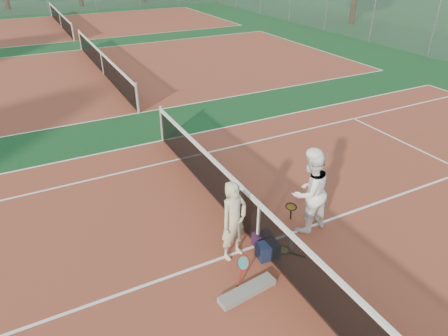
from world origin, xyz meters
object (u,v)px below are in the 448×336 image
object	(u,v)px
net_main	(258,225)
racket_spare	(282,250)
player_b	(310,192)
racket_black_held	(290,213)
player_a	(234,221)
racket_red	(243,270)
sports_bag_purple	(262,239)
sports_bag_navy	(268,250)
water_bottle	(291,241)

from	to	relation	value
net_main	racket_spare	bearing A→B (deg)	-45.46
player_b	racket_black_held	xyz separation A→B (m)	(-0.21, 0.27, -0.62)
player_a	racket_black_held	xyz separation A→B (m)	(1.54, 0.30, -0.52)
racket_red	player_a	bearing A→B (deg)	42.76
player_a	sports_bag_purple	distance (m)	0.92
racket_black_held	sports_bag_navy	bearing A→B (deg)	-12.61
racket_black_held	water_bottle	xyz separation A→B (m)	(-0.42, -0.63, -0.13)
player_b	net_main	bearing A→B (deg)	-4.71
racket_black_held	racket_spare	distance (m)	0.95
sports_bag_purple	water_bottle	distance (m)	0.56
player_a	racket_black_held	world-z (taller)	player_a
player_a	sports_bag_navy	distance (m)	0.92
net_main	player_b	world-z (taller)	player_b
water_bottle	player_a	bearing A→B (deg)	163.52
racket_black_held	water_bottle	bearing A→B (deg)	9.67
racket_red	racket_spare	bearing A→B (deg)	-14.58
racket_red	racket_black_held	xyz separation A→B (m)	(1.72, 1.00, 0.00)
racket_red	water_bottle	xyz separation A→B (m)	(1.30, 0.37, -0.13)
sports_bag_purple	racket_spare	bearing A→B (deg)	-51.98
racket_red	water_bottle	size ratio (longest dim) A/B	1.86
racket_red	racket_spare	world-z (taller)	racket_red
racket_black_held	sports_bag_purple	bearing A→B (deg)	-26.79
player_b	water_bottle	xyz separation A→B (m)	(-0.64, -0.36, -0.75)
player_b	racket_spare	xyz separation A→B (m)	(-0.85, -0.39, -0.88)
racket_black_held	sports_bag_navy	world-z (taller)	racket_black_held
net_main	water_bottle	world-z (taller)	net_main
player_a	sports_bag_navy	bearing A→B (deg)	-49.66
player_a	racket_red	size ratio (longest dim) A/B	2.89
player_b	sports_bag_purple	distance (m)	1.34
player_a	sports_bag_purple	xyz separation A→B (m)	(0.64, -0.02, -0.66)
racket_red	sports_bag_navy	xyz separation A→B (m)	(0.74, 0.33, -0.12)
player_a	player_b	world-z (taller)	player_b
racket_spare	water_bottle	world-z (taller)	water_bottle
player_b	sports_bag_purple	world-z (taller)	player_b
player_a	racket_red	distance (m)	0.89
player_b	sports_bag_navy	bearing A→B (deg)	12.26
player_b	racket_red	world-z (taller)	player_b
racket_red	water_bottle	world-z (taller)	racket_red
player_b	water_bottle	world-z (taller)	player_b
net_main	sports_bag_navy	distance (m)	0.51
sports_bag_purple	net_main	bearing A→B (deg)	164.55
racket_spare	racket_red	bearing A→B (deg)	71.38
net_main	racket_spare	xyz separation A→B (m)	(0.35, -0.36, -0.49)
sports_bag_purple	water_bottle	xyz separation A→B (m)	(0.47, -0.31, 0.00)
player_b	racket_spare	world-z (taller)	player_b
player_b	sports_bag_purple	bearing A→B (deg)	-3.28
racket_black_held	net_main	bearing A→B (deg)	-29.87
sports_bag_navy	water_bottle	xyz separation A→B (m)	(0.56, 0.03, -0.01)
sports_bag_navy	player_b	bearing A→B (deg)	18.26
sports_bag_navy	sports_bag_purple	distance (m)	0.36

